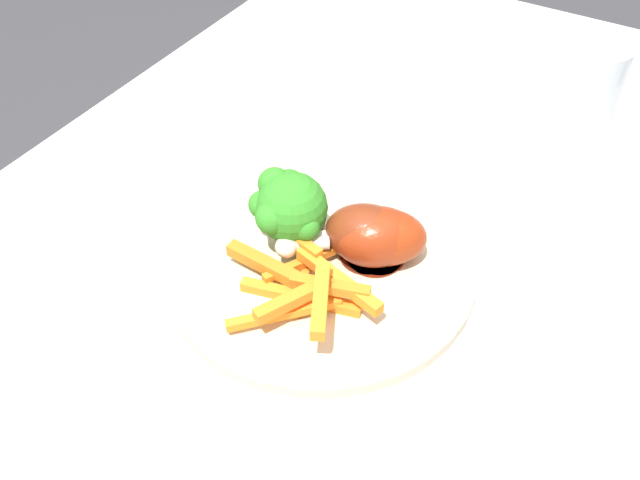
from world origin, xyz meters
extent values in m
cube|color=#B7B7BC|center=(0.00, 0.00, 0.72)|extent=(1.16, 0.67, 0.03)
cylinder|color=gray|center=(-0.52, -0.27, 0.35)|extent=(0.06, 0.06, 0.71)
cylinder|color=gray|center=(-0.52, 0.27, 0.35)|extent=(0.06, 0.06, 0.71)
cylinder|color=beige|center=(0.01, 0.02, 0.74)|extent=(0.27, 0.27, 0.01)
cylinder|color=#78A049|center=(0.01, -0.01, 0.76)|extent=(0.02, 0.02, 0.02)
sphere|color=#2E8223|center=(0.01, -0.01, 0.79)|extent=(0.06, 0.06, 0.06)
sphere|color=#2E8223|center=(0.02, -0.03, 0.79)|extent=(0.03, 0.03, 0.03)
sphere|color=#2E8223|center=(0.03, -0.02, 0.79)|extent=(0.03, 0.03, 0.03)
sphere|color=#2E8223|center=(-0.01, -0.02, 0.80)|extent=(0.03, 0.03, 0.03)
sphere|color=#2E8223|center=(0.02, 0.01, 0.79)|extent=(0.02, 0.02, 0.02)
sphere|color=#2E8223|center=(0.00, -0.03, 0.80)|extent=(0.03, 0.03, 0.03)
sphere|color=#2E8223|center=(0.01, -0.03, 0.79)|extent=(0.02, 0.02, 0.02)
cube|color=orange|center=(0.06, 0.03, 0.75)|extent=(0.03, 0.10, 0.01)
cube|color=orange|center=(0.05, 0.05, 0.77)|extent=(0.03, 0.06, 0.01)
cube|color=orange|center=(0.08, 0.04, 0.77)|extent=(0.07, 0.04, 0.01)
cube|color=orange|center=(0.05, 0.00, 0.76)|extent=(0.02, 0.09, 0.01)
cube|color=orange|center=(0.08, 0.06, 0.79)|extent=(0.07, 0.04, 0.01)
cube|color=orange|center=(0.09, 0.03, 0.76)|extent=(0.07, 0.07, 0.01)
cube|color=orange|center=(0.03, 0.02, 0.76)|extent=(0.07, 0.04, 0.01)
cube|color=orange|center=(0.03, 0.02, 0.75)|extent=(0.10, 0.04, 0.01)
cube|color=orange|center=(0.02, 0.00, 0.78)|extent=(0.03, 0.06, 0.01)
cube|color=orange|center=(0.04, 0.06, 0.77)|extent=(0.03, 0.09, 0.01)
cylinder|color=#5E190A|center=(-0.01, 0.06, 0.75)|extent=(0.05, 0.05, 0.00)
ellipsoid|color=maroon|center=(-0.01, 0.06, 0.77)|extent=(0.09, 0.09, 0.05)
cylinder|color=beige|center=(0.02, 0.01, 0.77)|extent=(0.03, 0.04, 0.01)
sphere|color=silver|center=(0.03, 0.00, 0.77)|extent=(0.02, 0.02, 0.02)
cylinder|color=#4E190B|center=(-0.01, 0.05, 0.75)|extent=(0.05, 0.05, 0.00)
ellipsoid|color=maroon|center=(-0.01, 0.05, 0.78)|extent=(0.07, 0.09, 0.05)
cylinder|color=beige|center=(0.00, -0.01, 0.77)|extent=(0.02, 0.04, 0.01)
sphere|color=silver|center=(0.01, -0.03, 0.77)|extent=(0.02, 0.02, 0.02)
cylinder|color=#631B0A|center=(-0.02, 0.06, 0.75)|extent=(0.05, 0.05, 0.00)
ellipsoid|color=maroon|center=(-0.02, 0.06, 0.77)|extent=(0.08, 0.10, 0.05)
cylinder|color=beige|center=(0.01, 0.01, 0.77)|extent=(0.02, 0.03, 0.01)
sphere|color=silver|center=(0.02, 0.00, 0.77)|extent=(0.02, 0.02, 0.02)
cube|color=silver|center=(-0.24, -0.16, 0.74)|extent=(0.06, 0.19, 0.00)
cylinder|color=silver|center=(-0.27, 0.16, 0.80)|extent=(0.07, 0.07, 0.12)
camera|label=1|loc=(0.37, 0.23, 1.18)|focal=38.61mm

